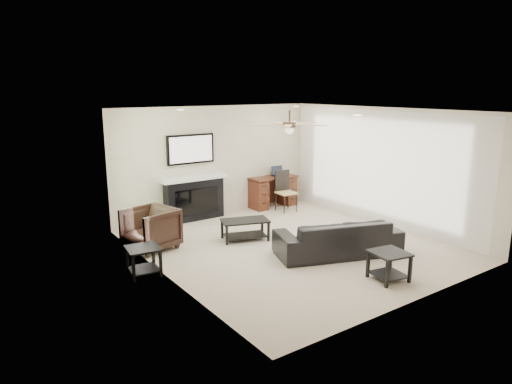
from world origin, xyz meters
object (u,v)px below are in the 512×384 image
Objects in this scene: coffee_table at (245,230)px; desk at (272,192)px; fireplace_unit at (194,178)px; sofa at (338,237)px; armchair at (151,229)px.

desk is (1.98, 1.74, 0.18)m from coffee_table.
coffee_table is 1.95m from fireplace_unit.
armchair is (-2.60, 2.15, 0.07)m from sofa.
coffee_table is 2.64m from desk.
armchair is at bearing -162.02° from desk.
sofa is 3.61m from fireplace_unit.
sofa is 2.57× the size of armchair.
desk is at bearing -1.35° from fireplace_unit.
coffee_table is 0.47× the size of fireplace_unit.
desk reaches higher than sofa.
sofa is 2.42× the size of coffee_table.
armchair is 2.07m from fireplace_unit.
sofa is at bearing -72.77° from fireplace_unit.
desk is (3.68, 1.19, -0.01)m from armchair.
fireplace_unit is 2.21m from desk.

